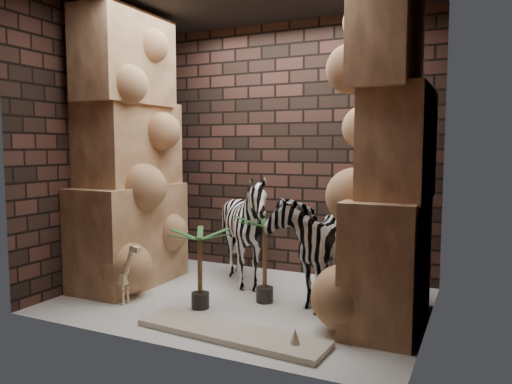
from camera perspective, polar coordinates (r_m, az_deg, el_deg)
The scene contains 13 objects.
floor at distance 4.95m, azimuth -1.67°, elevation -12.61°, with size 3.50×3.50×0.00m, color beige.
wall_back at distance 5.85m, azimuth 3.88°, elevation 5.07°, with size 3.50×3.50×0.00m, color black.
wall_front at distance 3.64m, azimuth -10.72°, elevation 4.84°, with size 3.50×3.50×0.00m, color black.
wall_left at distance 5.73m, azimuth -17.57°, elevation 4.83°, with size 3.00×3.00×0.00m, color black.
wall_right at distance 4.22m, azimuth 20.06°, elevation 4.66°, with size 3.00×3.00×0.00m, color black.
rock_pillar_left at distance 5.49m, azimuth -14.88°, elevation 4.89°, with size 0.68×1.30×3.00m, color #E1AE76, non-canonical shape.
rock_pillar_right at distance 4.26m, azimuth 15.62°, elevation 4.79°, with size 0.58×1.25×3.00m, color #E1AE76, non-canonical shape.
zebra_right at distance 4.84m, azimuth 6.89°, elevation -5.22°, with size 0.59×1.09×1.28m, color white.
zebra_left at distance 5.28m, azimuth -1.22°, elevation -5.21°, with size 0.99×1.23×1.12m, color white.
giraffe_toy at distance 4.97m, azimuth -15.88°, elevation -8.93°, with size 0.33×0.11×0.64m, color beige, non-canonical shape.
palm_front at distance 4.78m, azimuth 1.03°, elevation -7.93°, with size 0.36×0.36×0.86m, color #184B27, non-canonical shape.
palm_back at distance 4.65m, azimuth -6.61°, elevation -8.95°, with size 0.36×0.36×0.76m, color #184B27, non-canonical shape.
surfboard at distance 4.09m, azimuth -2.99°, elevation -16.22°, with size 1.63×0.40×0.05m, color beige.
Camera 1 is at (2.14, -4.20, 1.53)m, focal length 33.98 mm.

